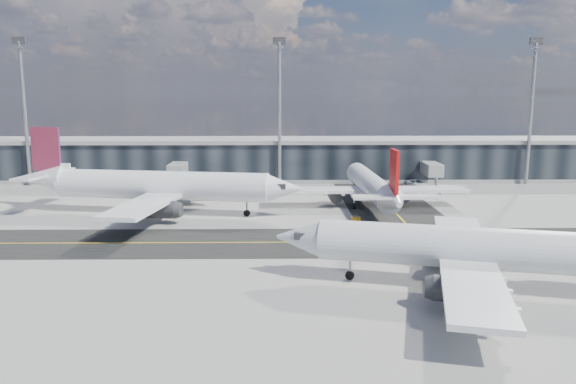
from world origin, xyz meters
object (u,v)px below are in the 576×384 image
airliner_af (158,186)px  service_van (417,184)px  airliner_near (484,249)px  baggage_tug (351,223)px  airliner_redtail (371,186)px

airliner_af → service_van: 51.02m
airliner_near → airliner_af: bearing=61.7°
airliner_af → baggage_tug: bearing=78.7°
airliner_af → baggage_tug: (28.45, -10.67, -3.43)m
airliner_near → baggage_tug: size_ratio=13.24×
airliner_redtail → service_van: 23.12m
baggage_tug → service_van: 37.53m
airliner_near → service_van: bearing=6.4°
airliner_af → service_van: size_ratio=7.68×
baggage_tug → service_van: (17.08, 33.42, -0.11)m
baggage_tug → service_van: bearing=147.8°
airliner_af → service_van: airliner_af is taller
airliner_near → airliner_redtail: bearing=20.8°
airliner_near → service_van: (7.59, 57.14, -3.13)m
airliner_af → baggage_tug: 30.58m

